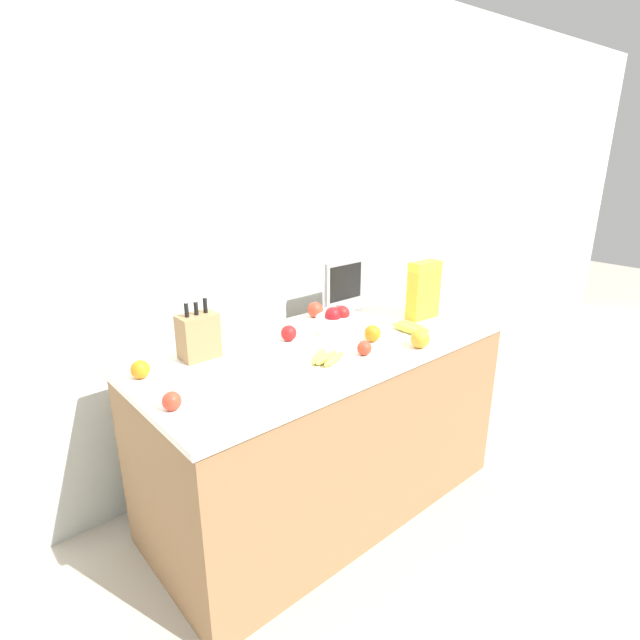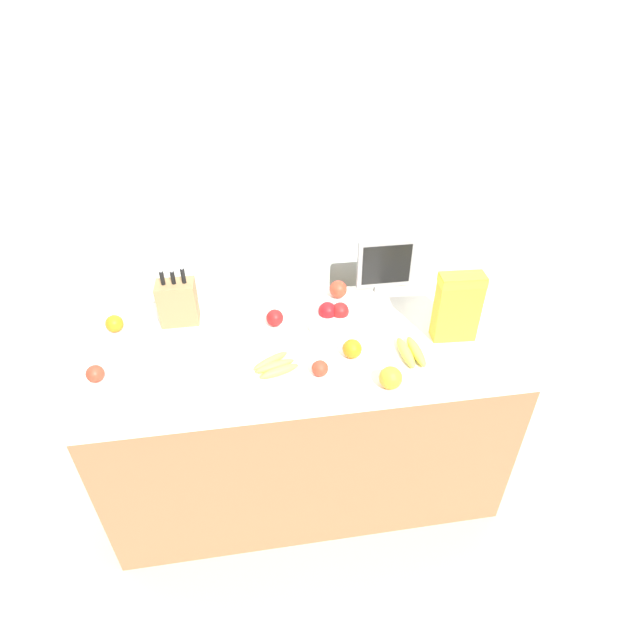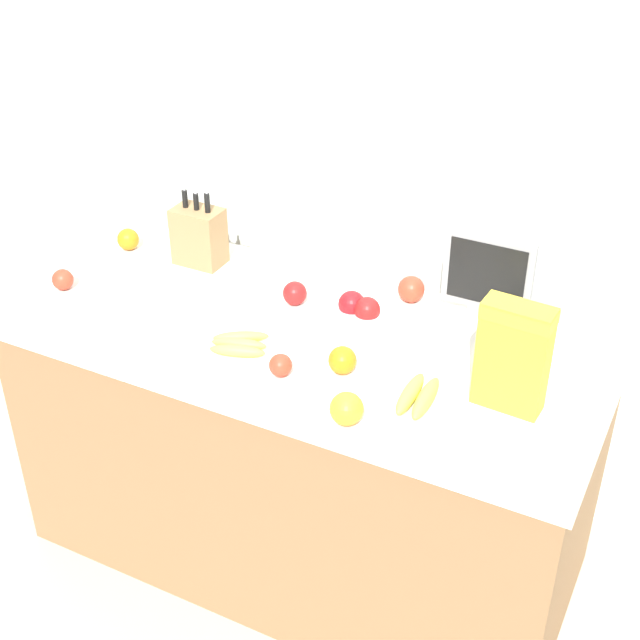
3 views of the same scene
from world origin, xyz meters
name	(u,v)px [view 2 (image 2 of 3)]	position (x,y,z in m)	size (l,w,h in m)	color
ground_plane	(307,473)	(0.00, 0.00, 0.00)	(14.00, 14.00, 0.00)	#B2A899
wall_back	(285,190)	(0.00, 0.61, 1.30)	(9.00, 0.06, 2.60)	silver
counter	(306,415)	(0.00, 0.00, 0.44)	(1.76, 0.80, 0.88)	olive
knife_block	(178,302)	(-0.52, 0.23, 0.98)	(0.16, 0.11, 0.28)	#937047
small_monitor	(386,265)	(0.43, 0.34, 1.02)	(0.27, 0.03, 0.27)	gray
cereal_box	(458,304)	(0.63, -0.06, 1.04)	(0.18, 0.09, 0.30)	gold
fruit_bowl	(333,319)	(0.14, 0.07, 0.93)	(0.20, 0.20, 0.13)	silver
banana_bunch_left	(275,366)	(-0.13, -0.15, 0.89)	(0.19, 0.16, 0.03)	yellow
banana_bunch_right	(411,352)	(0.42, -0.15, 0.90)	(0.09, 0.19, 0.04)	yellow
apple_rear	(338,289)	(0.20, 0.32, 0.92)	(0.08, 0.08, 0.08)	red
apple_front	(95,374)	(-0.81, -0.11, 0.91)	(0.07, 0.07, 0.07)	red
apple_near_bananas	(320,368)	(0.04, -0.21, 0.91)	(0.06, 0.06, 0.06)	red
apple_by_knife_block	(275,318)	(-0.11, 0.14, 0.91)	(0.07, 0.07, 0.07)	red
orange_mid_right	(391,378)	(0.28, -0.32, 0.92)	(0.09, 0.09, 0.09)	orange
orange_near_bowl	(114,324)	(-0.79, 0.20, 0.91)	(0.07, 0.07, 0.07)	orange
orange_front_center	(352,349)	(0.18, -0.12, 0.92)	(0.08, 0.08, 0.08)	orange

